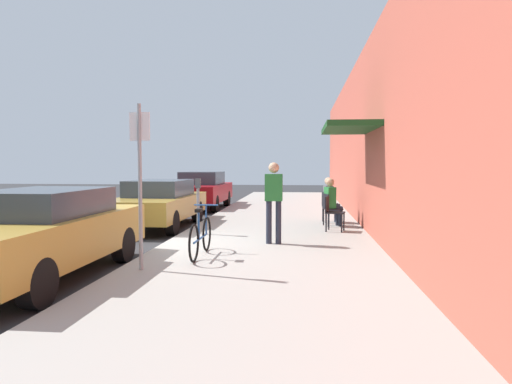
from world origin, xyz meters
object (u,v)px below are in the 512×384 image
object	(u,v)px
seated_patron_1	(332,200)
pedestrian_standing	(274,196)
cafe_chair_0	(332,211)
seated_patron_2	(330,198)
street_sign	(140,173)
parked_car_2	(202,190)
bicycle_0	(201,237)
cafe_chair_1	(330,207)
cafe_chair_2	(328,205)
parking_meter	(198,202)
parked_car_0	(40,232)
parked_car_1	(159,203)

from	to	relation	value
seated_patron_1	pedestrian_standing	world-z (taller)	pedestrian_standing
cafe_chair_0	seated_patron_2	size ratio (longest dim) A/B	0.67
street_sign	pedestrian_standing	size ratio (longest dim) A/B	1.53
street_sign	cafe_chair_0	bearing A→B (deg)	54.34
seated_patron_1	parked_car_2	bearing A→B (deg)	130.50
bicycle_0	pedestrian_standing	world-z (taller)	pedestrian_standing
cafe_chair_1	cafe_chair_0	bearing A→B (deg)	-90.09
seated_patron_1	cafe_chair_0	bearing A→B (deg)	-93.55
cafe_chair_0	cafe_chair_1	bearing A→B (deg)	89.91
street_sign	cafe_chair_2	bearing A→B (deg)	62.56
street_sign	parking_meter	bearing A→B (deg)	89.24
cafe_chair_1	cafe_chair_2	distance (m)	0.80
seated_patron_1	bicycle_0	bearing A→B (deg)	-120.84
parked_car_0	street_sign	bearing A→B (deg)	11.54
parked_car_0	cafe_chair_0	distance (m)	6.79
cafe_chair_0	cafe_chair_1	xyz separation A→B (m)	(0.00, 0.93, 0.00)
bicycle_0	seated_patron_2	size ratio (longest dim) A/B	1.33
cafe_chair_1	cafe_chair_2	bearing A→B (deg)	90.16
cafe_chair_2	cafe_chair_1	bearing A→B (deg)	-89.84
cafe_chair_2	pedestrian_standing	world-z (taller)	pedestrian_standing
parked_car_2	parking_meter	distance (m)	7.53
parked_car_1	cafe_chair_2	bearing A→B (deg)	8.41
parked_car_1	parked_car_2	bearing A→B (deg)	90.00
parked_car_0	seated_patron_2	world-z (taller)	seated_patron_2
pedestrian_standing	cafe_chair_1	bearing A→B (deg)	65.37
parked_car_0	parking_meter	bearing A→B (deg)	69.14
bicycle_0	cafe_chair_0	world-z (taller)	bicycle_0
parking_meter	cafe_chair_1	distance (m)	3.65
cafe_chair_2	pedestrian_standing	size ratio (longest dim) A/B	0.51
parked_car_2	seated_patron_2	world-z (taller)	parked_car_2
cafe_chair_0	cafe_chair_2	world-z (taller)	same
parked_car_0	bicycle_0	size ratio (longest dim) A/B	2.57
parked_car_1	seated_patron_1	distance (m)	4.82
seated_patron_2	seated_patron_1	bearing A→B (deg)	-89.96
seated_patron_1	parked_car_1	bearing A→B (deg)	179.07
parking_meter	pedestrian_standing	world-z (taller)	pedestrian_standing
seated_patron_2	bicycle_0	bearing A→B (deg)	-116.81
cafe_chair_2	parked_car_2	bearing A→B (deg)	134.40
pedestrian_standing	cafe_chair_0	bearing A→B (deg)	55.96
cafe_chair_2	street_sign	bearing A→B (deg)	-117.44
parking_meter	cafe_chair_2	size ratio (longest dim) A/B	1.52
cafe_chair_0	pedestrian_standing	xyz separation A→B (m)	(-1.33, -1.96, 0.50)
parked_car_0	parked_car_2	distance (m)	11.44
bicycle_0	parked_car_1	bearing A→B (deg)	116.37
parked_car_2	pedestrian_standing	world-z (taller)	pedestrian_standing
seated_patron_2	cafe_chair_2	bearing A→B (deg)	-169.57
seated_patron_2	cafe_chair_0	bearing A→B (deg)	-91.92
cafe_chair_0	cafe_chair_1	distance (m)	0.93
cafe_chair_0	seated_patron_1	xyz separation A→B (m)	(0.06, 0.95, 0.19)
cafe_chair_0	cafe_chair_2	xyz separation A→B (m)	(-0.00, 1.73, 0.00)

